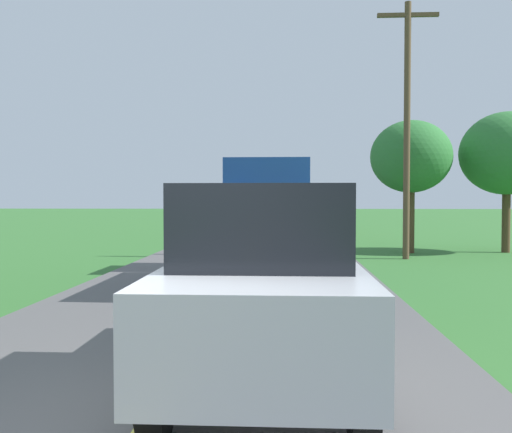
# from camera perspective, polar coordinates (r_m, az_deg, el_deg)

# --- Properties ---
(banana_truck_near) EXTENTS (2.38, 5.82, 2.80)m
(banana_truck_near) POSITION_cam_1_polar(r_m,az_deg,el_deg) (12.91, 1.03, -0.00)
(banana_truck_near) COLOR #2D2D30
(banana_truck_near) RESTS_ON road_surface
(banana_truck_far) EXTENTS (2.38, 5.81, 2.80)m
(banana_truck_far) POSITION_cam_1_polar(r_m,az_deg,el_deg) (28.63, 1.68, 1.03)
(banana_truck_far) COLOR #2D2D30
(banana_truck_far) RESTS_ON road_surface
(utility_pole_roadside) EXTENTS (1.87, 0.20, 7.95)m
(utility_pole_roadside) POSITION_cam_1_polar(r_m,az_deg,el_deg) (17.80, 15.47, 9.45)
(utility_pole_roadside) COLOR brown
(utility_pole_roadside) RESTS_ON ground
(roadside_tree_mid_right) EXTENTS (2.77, 2.77, 4.59)m
(roadside_tree_mid_right) POSITION_cam_1_polar(r_m,az_deg,el_deg) (19.71, 15.85, 5.98)
(roadside_tree_mid_right) COLOR #4C3823
(roadside_tree_mid_right) RESTS_ON ground
(roadside_tree_far_left) EXTENTS (3.21, 3.21, 4.92)m
(roadside_tree_far_left) POSITION_cam_1_polar(r_m,az_deg,el_deg) (21.09, 24.71, 5.97)
(roadside_tree_far_left) COLOR #4C3823
(roadside_tree_far_left) RESTS_ON ground
(following_car) EXTENTS (1.74, 4.10, 1.92)m
(following_car) POSITION_cam_1_polar(r_m,az_deg,el_deg) (5.32, 0.91, -6.86)
(following_car) COLOR #B7BABF
(following_car) RESTS_ON road_surface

